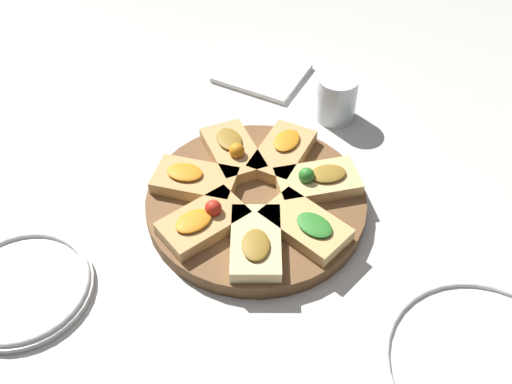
{
  "coord_description": "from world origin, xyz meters",
  "views": [
    {
      "loc": [
        -0.19,
        0.56,
        0.66
      ],
      "look_at": [
        0.0,
        0.0,
        0.03
      ],
      "focal_mm": 42.0,
      "sensor_mm": 36.0,
      "label": 1
    }
  ],
  "objects": [
    {
      "name": "ground_plane",
      "position": [
        0.0,
        0.0,
        0.0
      ],
      "size": [
        3.0,
        3.0,
        0.0
      ],
      "primitive_type": "plane",
      "color": "beige"
    },
    {
      "name": "serving_board",
      "position": [
        0.0,
        0.0,
        0.01
      ],
      "size": [
        0.32,
        0.32,
        0.02
      ],
      "primitive_type": "cylinder",
      "color": "brown",
      "rests_on": "ground_plane"
    },
    {
      "name": "focaccia_slice_0",
      "position": [
        -0.01,
        -0.09,
        0.04
      ],
      "size": [
        0.08,
        0.13,
        0.03
      ],
      "color": "tan",
      "rests_on": "serving_board"
    },
    {
      "name": "focaccia_slice_1",
      "position": [
        0.06,
        -0.07,
        0.04
      ],
      "size": [
        0.13,
        0.13,
        0.04
      ],
      "color": "tan",
      "rests_on": "serving_board"
    },
    {
      "name": "focaccia_slice_2",
      "position": [
        0.09,
        0.01,
        0.04
      ],
      "size": [
        0.12,
        0.08,
        0.03
      ],
      "color": "tan",
      "rests_on": "serving_board"
    },
    {
      "name": "focaccia_slice_3",
      "position": [
        0.05,
        0.08,
        0.04
      ],
      "size": [
        0.12,
        0.14,
        0.04
      ],
      "color": "tan",
      "rests_on": "serving_board"
    },
    {
      "name": "focaccia_slice_4",
      "position": [
        -0.03,
        0.09,
        0.04
      ],
      "size": [
        0.1,
        0.13,
        0.03
      ],
      "color": "#E5C689",
      "rests_on": "serving_board"
    },
    {
      "name": "focaccia_slice_5",
      "position": [
        -0.08,
        0.04,
        0.04
      ],
      "size": [
        0.14,
        0.11,
        0.03
      ],
      "color": "tan",
      "rests_on": "serving_board"
    },
    {
      "name": "focaccia_slice_6",
      "position": [
        -0.08,
        -0.05,
        0.04
      ],
      "size": [
        0.14,
        0.12,
        0.04
      ],
      "color": "#DBB775",
      "rests_on": "serving_board"
    },
    {
      "name": "plate_left",
      "position": [
        -0.34,
        0.16,
        0.01
      ],
      "size": [
        0.25,
        0.25,
        0.02
      ],
      "color": "white",
      "rests_on": "ground_plane"
    },
    {
      "name": "plate_right",
      "position": [
        0.24,
        0.24,
        0.01
      ],
      "size": [
        0.18,
        0.18,
        0.02
      ],
      "color": "white",
      "rests_on": "ground_plane"
    },
    {
      "name": "water_glass",
      "position": [
        -0.06,
        -0.24,
        0.04
      ],
      "size": [
        0.07,
        0.07,
        0.08
      ],
      "primitive_type": "cylinder",
      "color": "silver",
      "rests_on": "ground_plane"
    },
    {
      "name": "napkin_stack",
      "position": [
        0.1,
        -0.32,
        0.01
      ],
      "size": [
        0.17,
        0.15,
        0.01
      ],
      "primitive_type": "cube",
      "rotation": [
        0.0,
        0.0,
        -0.14
      ],
      "color": "white",
      "rests_on": "ground_plane"
    }
  ]
}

